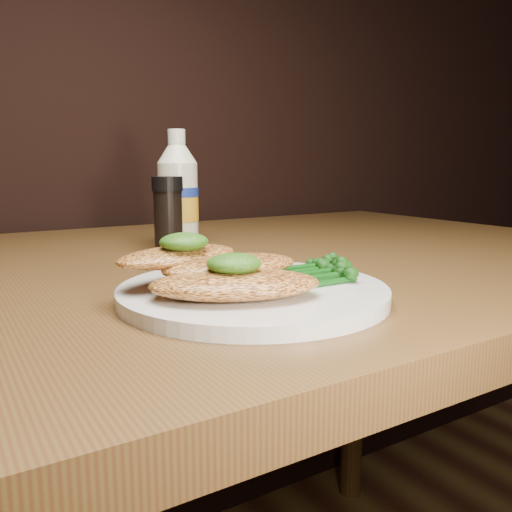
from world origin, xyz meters
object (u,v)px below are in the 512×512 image
mayo_bottle (178,188)px  plate (253,292)px  pepper_grinder (168,214)px  dining_table (237,502)px

mayo_bottle → plate: bearing=-102.1°
plate → pepper_grinder: 0.29m
dining_table → pepper_grinder: (-0.07, 0.07, 0.43)m
mayo_bottle → pepper_grinder: mayo_bottle is taller
dining_table → pepper_grinder: size_ratio=11.48×
plate → pepper_grinder: bearing=82.8°
dining_table → mayo_bottle: size_ratio=7.00×
dining_table → plate: plate is taller
plate → mayo_bottle: 0.35m
mayo_bottle → pepper_grinder: bearing=-128.0°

